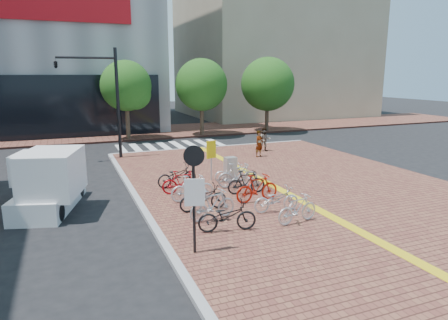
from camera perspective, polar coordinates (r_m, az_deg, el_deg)
name	(u,v)px	position (r m, az deg, el deg)	size (l,w,h in m)	color
ground	(249,206)	(15.85, 3.61, -6.54)	(120.00, 120.00, 0.00)	black
sidewalk	(407,241)	(13.71, 24.70, -10.41)	(14.00, 34.00, 0.15)	brown
tactile_strip	(382,243)	(13.01, 21.63, -10.98)	(0.40, 34.00, 0.01)	gold
kerb_west	(189,284)	(10.21, -5.06, -17.28)	(0.25, 34.00, 0.15)	gray
kerb_north	(214,147)	(27.69, -1.44, 1.81)	(14.00, 0.25, 0.15)	gray
far_sidewalk	(146,132)	(35.49, -11.12, 3.89)	(70.00, 8.00, 0.15)	brown
building_beige	(271,41)	(51.84, 6.68, 16.50)	(20.00, 18.00, 18.00)	gray
crosswalk	(172,146)	(28.85, -7.49, 1.99)	(7.50, 4.00, 0.01)	silver
street_trees	(214,86)	(33.07, -1.46, 10.53)	(16.20, 4.60, 6.35)	#38281E
bike_0	(227,216)	(12.83, 0.45, -8.05)	(0.66, 1.89, 0.99)	black
bike_1	(213,205)	(13.80, -1.64, -6.40)	(0.50, 1.78, 1.07)	#B8B8BD
bike_2	(203,198)	(14.74, -2.99, -5.39)	(0.64, 1.84, 0.96)	black
bike_3	(192,188)	(15.80, -4.54, -4.02)	(0.50, 1.77, 1.06)	silver
bike_4	(182,182)	(16.80, -6.05, -3.17)	(0.47, 1.67, 1.00)	#AA0C13
bike_5	(177,175)	(17.93, -6.72, -2.21)	(0.66, 1.89, 0.99)	black
bike_6	(298,209)	(13.72, 10.47, -6.88)	(0.47, 1.66, 1.00)	silver
bike_7	(276,199)	(14.71, 7.49, -5.60)	(0.62, 1.76, 0.93)	silver
bike_8	(257,188)	(15.72, 4.76, -4.01)	(0.52, 1.85, 1.11)	#B41C0C
bike_9	(246,182)	(16.76, 3.23, -3.17)	(0.47, 1.65, 0.99)	black
bike_10	(238,175)	(17.60, 1.99, -2.21)	(0.52, 1.84, 1.11)	#AEAEB3
bike_11	(231,173)	(18.60, 1.04, -1.82)	(0.56, 1.61, 0.85)	silver
pedestrian_a	(259,144)	(24.22, 5.05, 2.34)	(0.58, 0.38, 1.59)	gray
pedestrian_b	(265,140)	(26.00, 5.85, 2.93)	(0.74, 0.58, 1.53)	#464859
utility_box	(230,170)	(18.51, 0.92, -1.37)	(0.54, 0.39, 1.17)	#B8B8BD
yellow_sign	(211,153)	(18.59, -1.81, 0.99)	(0.51, 0.20, 1.90)	#B7B7BC
notice_sign	(194,186)	(10.88, -4.29, -3.79)	(0.56, 0.22, 3.09)	black
traffic_light_pole	(90,83)	(24.24, -18.59, 10.38)	(3.44, 1.32, 6.40)	black
box_truck	(47,181)	(16.54, -23.94, -2.76)	(2.83, 4.41, 2.37)	silver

